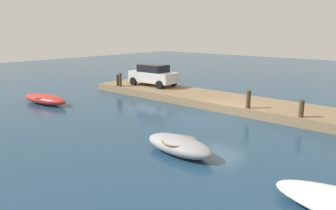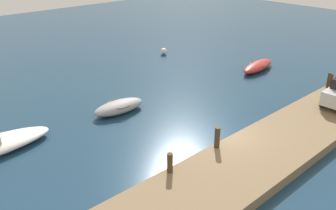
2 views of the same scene
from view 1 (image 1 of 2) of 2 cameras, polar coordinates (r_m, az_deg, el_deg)
The scene contains 9 objects.
ground_plane at distance 19.35m, azimuth 9.43°, elevation -1.90°, with size 84.00×84.00×0.00m, color navy.
dock_platform at distance 21.36m, azimuth 12.96°, elevation 0.07°, with size 25.03×3.77×0.52m, color #846B4C.
rowboat_grey at distance 13.29m, azimuth 1.92°, elevation -7.02°, with size 3.31×1.53×0.72m.
rowboat_red at distance 23.64m, azimuth -20.71°, elevation 1.00°, with size 4.18×1.78×0.68m.
mooring_post_west at distance 18.11m, azimuth 22.28°, elevation -0.59°, with size 0.25×0.25×0.90m, color #47331E.
mooring_post_mid_west at distance 19.24m, azimuth 13.85°, elevation 0.98°, with size 0.26×0.26×1.04m, color #47331E.
mooring_post_mid_east at distance 26.21m, azimuth -8.31°, elevation 4.37°, with size 0.21×0.21×1.05m, color #47331E.
mooring_post_east at distance 26.48m, azimuth -8.78°, elevation 4.27°, with size 0.22×0.22×0.90m, color #47331E.
parked_car at distance 26.31m, azimuth -2.60°, elevation 5.29°, with size 4.05×2.07×1.70m.
Camera 1 is at (-9.80, 15.94, 4.93)m, focal length 34.92 mm.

